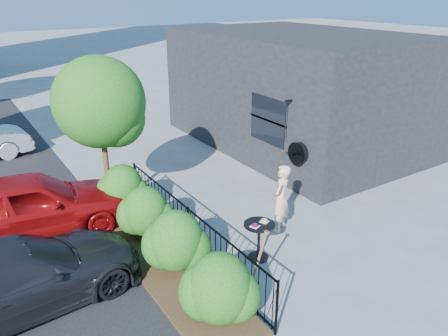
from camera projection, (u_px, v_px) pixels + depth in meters
ground at (245, 232)px, 10.42m from camera, size 120.00×120.00×0.00m
shop_building at (297, 89)px, 15.91m from camera, size 6.22×9.00×4.00m
fence at (189, 229)px, 9.45m from camera, size 0.05×6.05×1.10m
planting_bed at (161, 260)px, 9.30m from camera, size 1.30×6.00×0.08m
shrubs at (161, 229)px, 9.18m from camera, size 1.10×5.60×1.24m
patio_tree at (103, 108)px, 10.39m from camera, size 2.20×2.20×3.94m
cafe_table at (259, 235)px, 9.21m from camera, size 0.67×0.67×0.89m
woman at (281, 199)px, 10.22m from camera, size 0.73×0.66×1.67m
shovel at (255, 271)px, 7.93m from camera, size 0.49×0.19×1.44m
car_red at (30, 205)px, 10.10m from camera, size 4.61×2.30×1.51m
car_darkgrey at (18, 277)px, 7.73m from camera, size 4.64×2.27×1.30m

